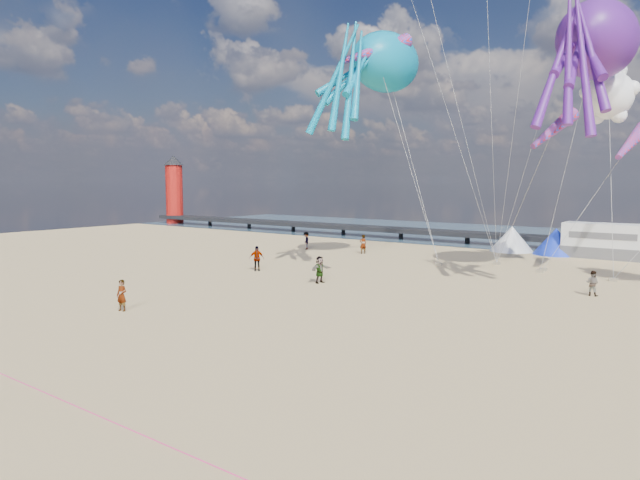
% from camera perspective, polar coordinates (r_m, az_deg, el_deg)
% --- Properties ---
extents(ground, '(120.00, 120.00, 0.00)m').
position_cam_1_polar(ground, '(21.78, -11.45, -12.04)').
color(ground, '#D7B77C').
rests_on(ground, ground).
extents(water, '(120.00, 120.00, 0.00)m').
position_cam_1_polar(water, '(70.76, 23.93, 0.07)').
color(water, '#334E61').
rests_on(water, ground).
extents(pier, '(60.00, 3.00, 0.50)m').
position_cam_1_polar(pier, '(72.52, -0.24, 1.49)').
color(pier, black).
rests_on(pier, ground).
extents(lighthouse, '(2.60, 2.60, 9.00)m').
position_cam_1_polar(lighthouse, '(91.94, -14.36, 4.44)').
color(lighthouse, '#A5140F').
rests_on(lighthouse, ground).
extents(motorhome_0, '(6.60, 2.50, 3.00)m').
position_cam_1_polar(motorhome_0, '(54.80, 26.59, -0.08)').
color(motorhome_0, silver).
rests_on(motorhome_0, ground).
extents(tent_white, '(4.00, 4.00, 2.40)m').
position_cam_1_polar(tent_white, '(56.77, 18.61, 0.13)').
color(tent_white, white).
rests_on(tent_white, ground).
extents(tent_blue, '(4.00, 4.00, 2.40)m').
position_cam_1_polar(tent_blue, '(55.67, 22.52, -0.13)').
color(tent_blue, '#1933CC').
rests_on(tent_blue, ground).
extents(rope_line, '(34.00, 0.03, 0.03)m').
position_cam_1_polar(rope_line, '(19.02, -23.15, -15.06)').
color(rope_line, '#F2338C').
rests_on(rope_line, ground).
extents(standing_person, '(0.67, 0.52, 1.63)m').
position_cam_1_polar(standing_person, '(31.07, -19.22, -5.25)').
color(standing_person, tan).
rests_on(standing_person, ground).
extents(beachgoer_1, '(0.79, 0.58, 1.48)m').
position_cam_1_polar(beachgoer_1, '(36.77, 25.59, -3.92)').
color(beachgoer_1, '#7F6659').
rests_on(beachgoer_1, ground).
extents(beachgoer_2, '(1.04, 1.04, 1.70)m').
position_cam_1_polar(beachgoer_2, '(55.37, -1.39, -0.07)').
color(beachgoer_2, '#7F6659').
rests_on(beachgoer_2, ground).
extents(beachgoer_3, '(1.34, 1.32, 1.85)m').
position_cam_1_polar(beachgoer_3, '(42.50, -6.35, -1.84)').
color(beachgoer_3, '#7F6659').
rests_on(beachgoer_3, ground).
extents(beachgoer_4, '(0.60, 1.10, 1.77)m').
position_cam_1_polar(beachgoer_4, '(37.27, -0.02, -2.97)').
color(beachgoer_4, '#7F6659').
rests_on(beachgoer_4, ground).
extents(beachgoer_5, '(1.35, 1.63, 1.75)m').
position_cam_1_polar(beachgoer_5, '(52.27, 4.32, -0.41)').
color(beachgoer_5, '#7F6659').
rests_on(beachgoer_5, ground).
extents(sandbag_a, '(0.50, 0.35, 0.22)m').
position_cam_1_polar(sandbag_a, '(45.95, 11.80, -2.37)').
color(sandbag_a, gray).
rests_on(sandbag_a, ground).
extents(sandbag_b, '(0.50, 0.35, 0.22)m').
position_cam_1_polar(sandbag_b, '(44.55, 21.16, -2.91)').
color(sandbag_b, gray).
rests_on(sandbag_b, ground).
extents(sandbag_c, '(0.50, 0.35, 0.22)m').
position_cam_1_polar(sandbag_c, '(42.80, 27.29, -3.53)').
color(sandbag_c, gray).
rests_on(sandbag_c, ground).
extents(sandbag_d, '(0.50, 0.35, 0.22)m').
position_cam_1_polar(sandbag_d, '(45.40, 21.42, -2.76)').
color(sandbag_d, gray).
rests_on(sandbag_d, ground).
extents(sandbag_e, '(0.50, 0.35, 0.22)m').
position_cam_1_polar(sandbag_e, '(47.56, 17.26, -2.24)').
color(sandbag_e, gray).
rests_on(sandbag_e, ground).
extents(kite_octopus_teal, '(6.16, 10.23, 10.92)m').
position_cam_1_polar(kite_octopus_teal, '(45.74, 6.57, 17.24)').
color(kite_octopus_teal, '#0682AA').
extents(kite_octopus_purple, '(7.43, 10.72, 11.27)m').
position_cam_1_polar(kite_octopus_purple, '(41.66, 25.97, 17.52)').
color(kite_octopus_purple, '#531A7F').
extents(kite_panda, '(4.48, 4.28, 5.62)m').
position_cam_1_polar(kite_panda, '(45.38, 26.92, 12.77)').
color(kite_panda, white).
extents(windsock_left, '(3.39, 6.14, 6.19)m').
position_cam_1_polar(windsock_left, '(43.35, 5.56, 18.32)').
color(windsock_left, red).
extents(windsock_mid, '(1.83, 5.22, 5.13)m').
position_cam_1_polar(windsock_mid, '(43.74, 28.70, 8.60)').
color(windsock_mid, red).
extents(windsock_right, '(2.16, 4.54, 4.47)m').
position_cam_1_polar(windsock_right, '(37.13, 22.29, 10.15)').
color(windsock_right, red).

